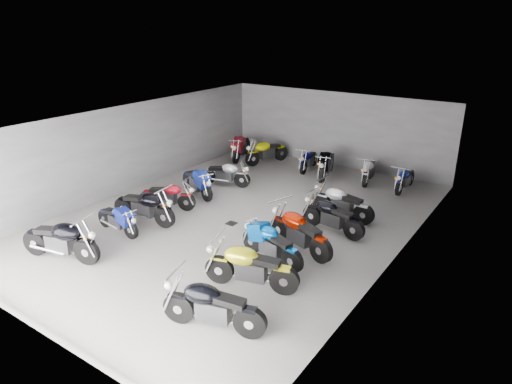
# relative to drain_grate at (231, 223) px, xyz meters

# --- Properties ---
(ground) EXTENTS (14.00, 14.00, 0.00)m
(ground) POSITION_rel_drain_grate_xyz_m (0.00, 0.50, -0.01)
(ground) COLOR gray
(ground) RESTS_ON ground
(wall_back) EXTENTS (10.00, 0.10, 3.20)m
(wall_back) POSITION_rel_drain_grate_xyz_m (0.00, 7.50, 1.59)
(wall_back) COLOR gray
(wall_back) RESTS_ON ground
(wall_left) EXTENTS (0.10, 14.00, 3.20)m
(wall_left) POSITION_rel_drain_grate_xyz_m (-5.00, 0.50, 1.59)
(wall_left) COLOR gray
(wall_left) RESTS_ON ground
(wall_right) EXTENTS (0.10, 14.00, 3.20)m
(wall_right) POSITION_rel_drain_grate_xyz_m (5.00, 0.50, 1.59)
(wall_right) COLOR gray
(wall_right) RESTS_ON ground
(ceiling) EXTENTS (10.00, 14.00, 0.04)m
(ceiling) POSITION_rel_drain_grate_xyz_m (0.00, 0.50, 3.21)
(ceiling) COLOR black
(ceiling) RESTS_ON wall_back
(drain_grate) EXTENTS (0.32, 0.32, 0.01)m
(drain_grate) POSITION_rel_drain_grate_xyz_m (0.00, 0.00, 0.00)
(drain_grate) COLOR black
(drain_grate) RESTS_ON ground
(motorcycle_left_a) EXTENTS (2.34, 0.81, 1.05)m
(motorcycle_left_a) POSITION_rel_drain_grate_xyz_m (-2.33, -4.38, 0.57)
(motorcycle_left_a) COLOR black
(motorcycle_left_a) RESTS_ON ground
(motorcycle_left_b) EXTENTS (1.86, 0.40, 0.82)m
(motorcycle_left_b) POSITION_rel_drain_grate_xyz_m (-2.41, -2.44, 0.44)
(motorcycle_left_b) COLOR black
(motorcycle_left_b) RESTS_ON ground
(motorcycle_left_c) EXTENTS (2.32, 0.55, 1.02)m
(motorcycle_left_c) POSITION_rel_drain_grate_xyz_m (-2.29, -1.48, 0.55)
(motorcycle_left_c) COLOR black
(motorcycle_left_c) RESTS_ON ground
(motorcycle_left_d) EXTENTS (1.90, 0.87, 0.88)m
(motorcycle_left_d) POSITION_rel_drain_grate_xyz_m (-2.50, -0.24, 0.47)
(motorcycle_left_d) COLOR black
(motorcycle_left_d) RESTS_ON ground
(motorcycle_left_e) EXTENTS (2.04, 0.94, 0.94)m
(motorcycle_left_e) POSITION_rel_drain_grate_xyz_m (-2.55, 1.31, 0.51)
(motorcycle_left_e) COLOR black
(motorcycle_left_e) RESTS_ON ground
(motorcycle_left_f) EXTENTS (1.97, 0.81, 0.90)m
(motorcycle_left_f) POSITION_rel_drain_grate_xyz_m (-2.32, 2.66, 0.48)
(motorcycle_left_f) COLOR black
(motorcycle_left_f) RESTS_ON ground
(motorcycle_right_a) EXTENTS (2.24, 0.78, 1.01)m
(motorcycle_right_a) POSITION_rel_drain_grate_xyz_m (2.86, -4.39, 0.54)
(motorcycle_right_a) COLOR black
(motorcycle_right_a) RESTS_ON ground
(motorcycle_right_b) EXTENTS (2.29, 0.82, 1.03)m
(motorcycle_right_b) POSITION_rel_drain_grate_xyz_m (2.60, -2.67, 0.56)
(motorcycle_right_b) COLOR black
(motorcycle_right_b) RESTS_ON ground
(motorcycle_right_c) EXTENTS (2.13, 0.63, 0.95)m
(motorcycle_right_c) POSITION_rel_drain_grate_xyz_m (2.31, -1.31, 0.51)
(motorcycle_right_c) COLOR black
(motorcycle_right_c) RESTS_ON ground
(motorcycle_right_d) EXTENTS (2.29, 0.85, 1.03)m
(motorcycle_right_d) POSITION_rel_drain_grate_xyz_m (2.63, -0.35, 0.56)
(motorcycle_right_d) COLOR black
(motorcycle_right_d) RESTS_ON ground
(motorcycle_right_e) EXTENTS (2.15, 0.52, 0.95)m
(motorcycle_right_e) POSITION_rel_drain_grate_xyz_m (2.87, 1.23, 0.51)
(motorcycle_right_e) COLOR black
(motorcycle_right_e) RESTS_ON ground
(motorcycle_right_f) EXTENTS (2.21, 0.48, 0.97)m
(motorcycle_right_f) POSITION_rel_drain_grate_xyz_m (2.67, 2.36, 0.52)
(motorcycle_right_f) COLOR black
(motorcycle_right_f) RESTS_ON ground
(motorcycle_back_a) EXTENTS (0.90, 2.24, 1.02)m
(motorcycle_back_a) POSITION_rel_drain_grate_xyz_m (-3.99, 5.99, 0.55)
(motorcycle_back_a) COLOR black
(motorcycle_back_a) RESTS_ON ground
(motorcycle_back_b) EXTENTS (0.94, 2.15, 0.99)m
(motorcycle_back_b) POSITION_rel_drain_grate_xyz_m (-2.63, 6.04, 0.53)
(motorcycle_back_b) COLOR black
(motorcycle_back_b) RESTS_ON ground
(motorcycle_back_c) EXTENTS (0.47, 1.89, 0.83)m
(motorcycle_back_c) POSITION_rel_drain_grate_xyz_m (-0.61, 6.22, 0.45)
(motorcycle_back_c) COLOR black
(motorcycle_back_c) RESTS_ON ground
(motorcycle_back_d) EXTENTS (0.75, 2.29, 1.03)m
(motorcycle_back_d) POSITION_rel_drain_grate_xyz_m (0.42, 5.83, 0.55)
(motorcycle_back_d) COLOR black
(motorcycle_back_d) RESTS_ON ground
(motorcycle_back_e) EXTENTS (0.55, 2.01, 0.89)m
(motorcycle_back_e) POSITION_rel_drain_grate_xyz_m (2.08, 6.24, 0.48)
(motorcycle_back_e) COLOR black
(motorcycle_back_e) RESTS_ON ground
(motorcycle_back_f) EXTENTS (0.37, 1.92, 0.85)m
(motorcycle_back_f) POSITION_rel_drain_grate_xyz_m (3.56, 6.08, 0.46)
(motorcycle_back_f) COLOR black
(motorcycle_back_f) RESTS_ON ground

